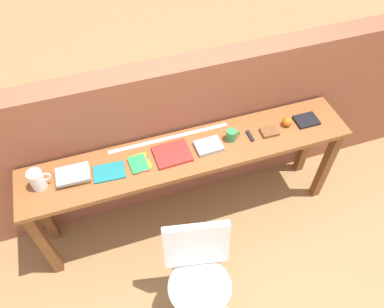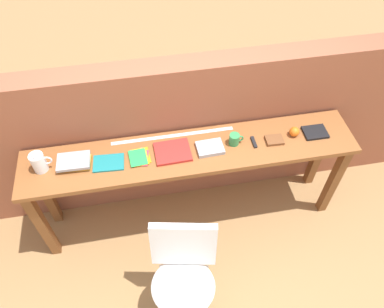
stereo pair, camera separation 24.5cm
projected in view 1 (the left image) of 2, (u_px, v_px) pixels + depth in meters
name	position (u px, v px, depth m)	size (l,w,h in m)	color
ground_plane	(201.00, 241.00, 3.25)	(40.00, 40.00, 0.00)	#9E7547
brick_wall_back	(177.00, 135.00, 3.10)	(6.00, 0.20, 1.42)	#935138
sideboard	(190.00, 163.00, 2.87)	(2.50, 0.44, 0.88)	brown
chair_white_moulded	(199.00, 272.00, 2.53)	(0.52, 0.53, 0.89)	white
pitcher_white	(37.00, 179.00, 2.50)	(0.14, 0.10, 0.18)	white
book_stack_leftmost	(74.00, 175.00, 2.58)	(0.24, 0.17, 0.05)	gold
magazine_cycling	(109.00, 172.00, 2.63)	(0.22, 0.15, 0.01)	#19757A
pamphlet_pile_colourful	(140.00, 163.00, 2.68)	(0.16, 0.18, 0.01)	#3399D8
book_open_centre	(172.00, 154.00, 2.73)	(0.26, 0.22, 0.02)	red
book_grey_hardcover	(209.00, 146.00, 2.77)	(0.20, 0.15, 0.03)	#9E9EA3
mug	(231.00, 135.00, 2.80)	(0.11, 0.08, 0.09)	#338C4C
multitool_folded	(250.00, 136.00, 2.85)	(0.02, 0.11, 0.02)	black
leather_journal_brown	(269.00, 132.00, 2.87)	(0.13, 0.10, 0.02)	brown
sports_ball_small	(287.00, 122.00, 2.90)	(0.08, 0.08, 0.08)	orange
book_repair_rightmost	(306.00, 120.00, 2.95)	(0.18, 0.14, 0.02)	black
ruler_metal_back_edge	(169.00, 138.00, 2.84)	(0.94, 0.03, 0.00)	silver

